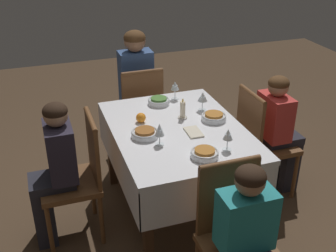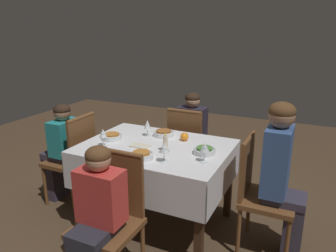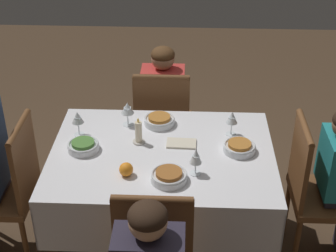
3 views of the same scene
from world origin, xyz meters
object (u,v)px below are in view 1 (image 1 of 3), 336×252
Objects in this scene: chair_west at (140,109)px; chair_south at (79,173)px; person_child_teal at (250,246)px; wine_glass_south at (160,130)px; bowl_west at (159,101)px; bowl_south at (145,133)px; bowl_east at (205,153)px; person_child_red at (279,129)px; wine_glass_east at (228,135)px; person_child_dark at (54,169)px; wine_glass_west at (175,86)px; wine_glass_north at (203,97)px; orange_fruit at (141,118)px; person_adult_denim at (135,85)px; chair_east at (235,233)px; dining_table at (177,141)px; chair_north at (261,139)px; bowl_north at (214,117)px; napkin_red_folded at (194,132)px; candle_centerpiece at (183,111)px.

chair_south is (0.88, -0.69, 0.00)m from chair_west.
wine_glass_south is (-0.88, -0.22, 0.30)m from person_child_teal.
wine_glass_south is at bearing -17.05° from bowl_west.
bowl_west is (-1.50, -0.03, 0.22)m from person_child_teal.
bowl_east is at bearing 36.80° from bowl_south.
person_child_red is 6.77× the size of wine_glass_east.
person_child_dark is 1.03× the size of person_child_red.
person_child_dark is at bearing -105.60° from wine_glass_south.
wine_glass_west is 0.69m from bowl_south.
wine_glass_north is (-0.41, 0.48, 0.00)m from wine_glass_south.
chair_south is at bearing -97.19° from bowl_south.
wine_glass_west is (-0.05, 0.16, 0.09)m from bowl_west.
chair_west reaches higher than bowl_south.
person_adult_denim is at bearing 168.13° from orange_fruit.
person_child_dark is 1.79m from person_child_red.
wine_glass_north is (-0.65, 0.26, 0.08)m from bowl_east.
wine_glass_east is 1.01× the size of wine_glass_north.
chair_south is at bearing 90.00° from person_child_dark.
chair_east is 6.05× the size of wine_glass_west.
wine_glass_north reaches higher than dining_table.
chair_west is 6.10× the size of wine_glass_east.
chair_north is (-0.04, 0.73, -0.13)m from dining_table.
dining_table is 6.60× the size of bowl_south.
person_adult_denim is at bearing 91.85° from person_child_teal.
wine_glass_west reaches higher than bowl_north.
person_child_dark is at bearing -79.82° from wine_glass_north.
wine_glass_east is at bearing 69.70° from person_child_dark.
dining_table is 0.90m from person_child_dark.
person_child_teal is 5.98× the size of napkin_red_folded.
chair_north is 6.01× the size of wine_glass_south.
orange_fruit is (-0.61, -0.25, 0.01)m from bowl_east.
wine_glass_south is (0.22, -1.09, 0.29)m from person_child_red.
dining_table is 0.33m from bowl_north.
chair_south reaches higher than bowl_north.
wine_glass_south is at bearing -49.80° from wine_glass_north.
person_child_dark is at bearing -65.18° from wine_glass_west.
wine_glass_north is (0.67, 0.33, 0.35)m from chair_west.
wine_glass_south is at bearing 81.91° from chair_west.
dining_table is at bearing 91.39° from person_child_teal.
bowl_south is 1.11× the size of napkin_red_folded.
person_adult_denim is at bearing -177.34° from bowl_east.
candle_centerpiece reaches higher than wine_glass_west.
wine_glass_east is at bearing 13.69° from bowl_west.
chair_west is 1.12m from chair_south.
wine_glass_west is (-0.49, 1.05, 0.28)m from person_child_dark.
person_child_red reaches higher than bowl_south.
wine_glass_south is at bearing 25.17° from bowl_south.
person_adult_denim is 1.20× the size of person_child_teal.
bowl_north is (-1.09, 0.27, 0.22)m from person_child_teal.
chair_south is 0.91× the size of person_child_teal.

